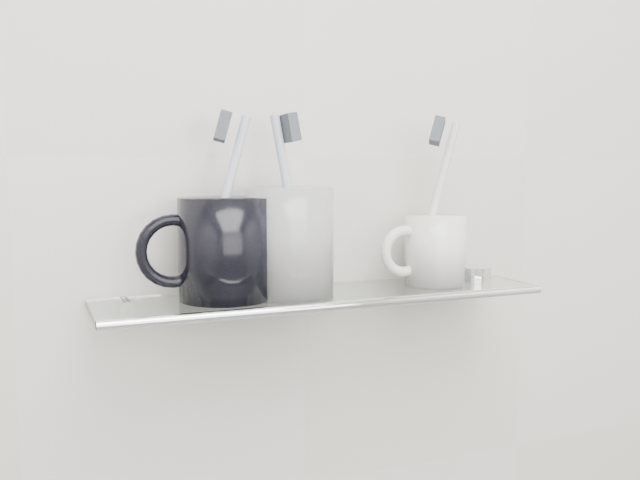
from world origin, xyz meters
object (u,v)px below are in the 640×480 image
mug_left (224,249)px  mug_center (290,241)px  mug_right (435,250)px  shelf_glass (325,296)px

mug_left → mug_center: bearing=10.7°
mug_right → shelf_glass: bearing=164.8°
shelf_glass → mug_left: (-0.11, 0.00, 0.06)m
mug_left → mug_center: mug_center is taller
mug_left → mug_right: 0.26m
shelf_glass → mug_center: size_ratio=4.27×
shelf_glass → mug_right: 0.15m
mug_left → mug_center: size_ratio=0.92×
mug_right → mug_left: bearing=162.9°
mug_left → mug_right: bearing=10.7°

